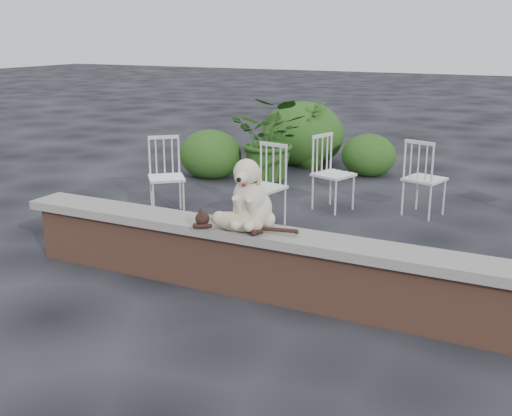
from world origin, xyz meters
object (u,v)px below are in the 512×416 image
at_px(chair_c, 425,178).
at_px(chair_e, 334,173).
at_px(cat, 236,220).
at_px(chair_a, 166,176).
at_px(chair_b, 263,186).
at_px(potted_plant_b, 311,135).
at_px(potted_plant_a, 272,138).
at_px(dog, 253,192).

distance_m(chair_c, chair_e, 1.10).
bearing_deg(chair_e, cat, -158.37).
xyz_separation_m(chair_e, chair_a, (-1.76, -1.09, 0.00)).
height_order(chair_b, chair_e, same).
relative_size(chair_a, potted_plant_b, 0.87).
relative_size(cat, chair_e, 1.11).
xyz_separation_m(chair_c, chair_a, (-2.82, -1.36, 0.00)).
relative_size(cat, chair_b, 1.11).
xyz_separation_m(chair_b, chair_e, (0.49, 1.00, 0.00)).
relative_size(chair_e, potted_plant_a, 0.75).
distance_m(chair_b, potted_plant_b, 3.33).
distance_m(dog, chair_e, 2.78).
bearing_deg(potted_plant_b, chair_e, -61.67).
bearing_deg(potted_plant_a, chair_a, -98.93).
relative_size(dog, chair_b, 0.66).
bearing_deg(potted_plant_a, dog, -66.79).
bearing_deg(dog, chair_e, 89.94).
height_order(dog, potted_plant_b, dog).
relative_size(cat, chair_c, 1.11).
relative_size(dog, potted_plant_b, 0.57).
relative_size(dog, chair_c, 0.66).
height_order(cat, chair_b, chair_b).
bearing_deg(potted_plant_a, chair_b, -66.96).
bearing_deg(chair_c, chair_b, 54.67).
bearing_deg(chair_e, potted_plant_a, 68.39).
distance_m(chair_c, potted_plant_a, 2.63).
relative_size(dog, cat, 0.59).
bearing_deg(chair_e, potted_plant_b, 46.25).
bearing_deg(chair_e, chair_b, 171.84).
height_order(dog, cat, dog).
xyz_separation_m(dog, potted_plant_b, (-1.48, 4.99, -0.35)).
bearing_deg(potted_plant_a, chair_e, -39.53).
distance_m(chair_e, potted_plant_b, 2.56).
height_order(cat, chair_a, chair_a).
height_order(chair_b, chair_a, same).
distance_m(dog, potted_plant_b, 5.22).
relative_size(dog, chair_a, 0.66).
bearing_deg(chair_c, chair_e, 29.64).
bearing_deg(cat, dog, 56.30).
relative_size(chair_b, potted_plant_a, 0.75).
bearing_deg(chair_b, cat, -59.16).
distance_m(dog, potted_plant_a, 4.25).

